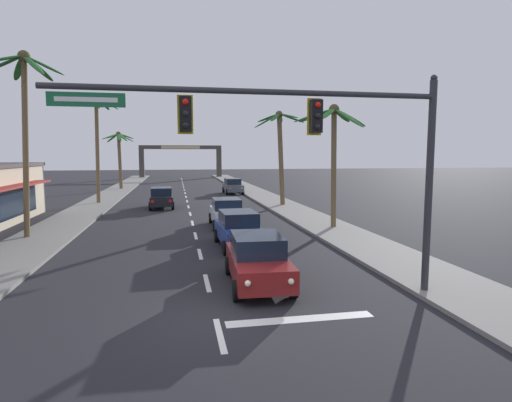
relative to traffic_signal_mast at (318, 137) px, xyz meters
name	(u,v)px	position (x,y,z in m)	size (l,w,h in m)	color
ground_plane	(215,317)	(-3.04, -0.63, -4.85)	(220.00, 220.00, 0.00)	#232328
sidewalk_right	(292,210)	(4.76, 19.37, -4.78)	(3.20, 110.00, 0.14)	gray
sidewalk_left	(78,216)	(-10.84, 19.37, -4.78)	(3.20, 110.00, 0.14)	gray
lane_markings	(197,215)	(-2.59, 18.32, -4.85)	(4.28, 86.13, 0.01)	silver
traffic_signal_mast	(318,137)	(0.00, 0.00, 0.00)	(11.05, 0.41, 6.70)	#2D2D33
sedan_lead_at_stop_bar	(258,260)	(-1.39, 1.89, -4.00)	(2.08, 4.50, 1.68)	maroon
sedan_third_in_queue	(239,229)	(-1.16, 7.69, -4.00)	(2.07, 4.50, 1.68)	navy
sedan_fifth_in_queue	(227,212)	(-1.03, 13.50, -4.00)	(1.96, 4.45, 1.68)	silver
sedan_oncoming_far	(161,197)	(-5.22, 23.13, -4.00)	(2.06, 4.50, 1.68)	black
sedan_parked_nearest_kerb	(233,186)	(2.17, 34.44, -4.00)	(2.03, 4.48, 1.68)	#4C515B
palm_left_second	(25,102)	(-11.32, 11.50, 2.08)	(3.81, 3.48, 9.43)	brown
palm_left_third	(96,125)	(-10.63, 26.87, 2.04)	(3.81, 3.90, 9.55)	brown
palm_left_farthest	(119,149)	(-10.75, 42.20, 0.15)	(3.82, 3.78, 7.12)	brown
palm_right_second	(333,136)	(4.90, 11.44, 0.53)	(4.61, 4.01, 7.19)	brown
palm_right_third	(280,141)	(4.52, 22.51, 0.62)	(4.37, 4.40, 7.92)	brown
town_gateway_arch	(181,156)	(-3.04, 68.12, -0.89)	(15.12, 0.90, 5.99)	#423D38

